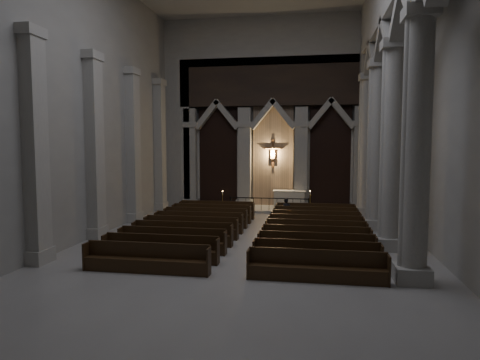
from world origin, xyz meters
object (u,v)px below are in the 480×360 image
(altar, at_px, (289,199))
(pews, at_px, (252,233))
(worshipper, at_px, (286,211))
(candle_stand_right, at_px, (310,209))
(altar_rail, at_px, (269,203))
(candle_stand_left, at_px, (223,206))

(altar, xyz_separation_m, pews, (-1.10, -8.97, -0.37))
(pews, relative_size, worshipper, 8.15)
(candle_stand_right, relative_size, worshipper, 1.11)
(altar_rail, xyz_separation_m, worshipper, (1.22, -3.08, 0.03))
(altar_rail, height_order, pews, pews)
(candle_stand_left, bearing_deg, pews, -68.97)
(altar, distance_m, altar_rail, 2.02)
(altar, relative_size, pews, 0.19)
(altar_rail, relative_size, worshipper, 3.66)
(pews, bearing_deg, candle_stand_left, 111.03)
(candle_stand_right, bearing_deg, worshipper, -114.75)
(candle_stand_right, bearing_deg, altar_rail, 168.61)
(worshipper, bearing_deg, altar_rail, 96.72)
(altar_rail, relative_size, candle_stand_left, 3.79)
(altar, xyz_separation_m, candle_stand_right, (1.31, -2.18, -0.28))
(altar, height_order, altar_rail, altar)
(candle_stand_left, bearing_deg, altar, 20.64)
(pews, bearing_deg, worshipper, 73.79)
(altar, bearing_deg, altar_rail, -123.07)
(pews, height_order, worshipper, worshipper)
(altar, relative_size, candle_stand_left, 1.63)
(altar, xyz_separation_m, candle_stand_left, (-3.98, -1.50, -0.33))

